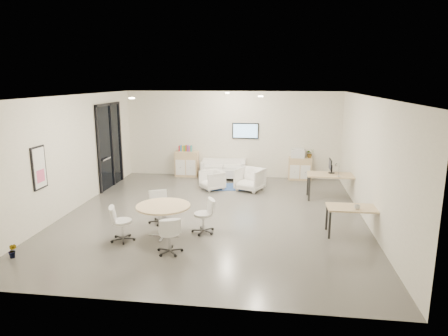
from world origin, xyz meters
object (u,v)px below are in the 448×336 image
desk_rear (332,177)px  desk_front (356,210)px  sideboard_left (187,164)px  sideboard_right (300,169)px  round_table (163,209)px  armchair_right (250,178)px  armchair_left (212,179)px  loveseat (224,170)px

desk_rear → desk_front: desk_rear is taller
sideboard_left → desk_front: sideboard_left is taller
sideboard_right → round_table: sideboard_right is taller
sideboard_right → desk_front: (1.01, -5.30, 0.21)m
armchair_right → armchair_left: bearing=-154.2°
sideboard_right → loveseat: 2.81m
sideboard_right → desk_front: 5.40m
sideboard_left → round_table: size_ratio=0.77×
loveseat → armchair_right: size_ratio=2.00×
sideboard_right → desk_front: sideboard_right is taller
loveseat → round_table: 5.82m
loveseat → armchair_right: armchair_right is taller
armchair_left → armchair_right: (1.26, 0.04, 0.06)m
desk_front → sideboard_left: bearing=134.4°
sideboard_right → round_table: size_ratio=0.66×
desk_front → desk_rear: bearing=92.9°
desk_front → round_table: 4.50m
desk_rear → loveseat: bearing=152.2°
desk_rear → desk_front: bearing=-84.0°
sideboard_left → armchair_right: sideboard_left is taller
armchair_right → desk_rear: bearing=10.2°
sideboard_right → loveseat: (-2.80, -0.18, -0.09)m
sideboard_right → desk_rear: bearing=-70.1°
armchair_right → desk_rear: (2.56, -0.62, 0.28)m
armchair_right → round_table: size_ratio=0.66×
round_table → sideboard_right: bearing=59.9°
sideboard_right → round_table: (-3.45, -5.96, 0.27)m
armchair_left → desk_front: size_ratio=0.52×
loveseat → armchair_left: bearing=-99.7°
sideboard_left → desk_rear: bearing=-24.4°
armchair_left → desk_rear: (3.82, -0.58, 0.35)m
sideboard_right → armchair_left: 3.45m
armchair_right → round_table: (-1.73, -4.26, 0.27)m
armchair_left → desk_rear: 3.88m
sideboard_left → armchair_right: bearing=-33.7°
sideboard_right → armchair_right: 2.42m
sideboard_right → round_table: 6.89m
sideboard_right → desk_rear: size_ratio=0.55×
desk_front → round_table: (-4.46, -0.66, 0.06)m
loveseat → round_table: bearing=-99.5°
armchair_left → desk_front: 5.35m
desk_rear → round_table: (-4.29, -3.63, -0.01)m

